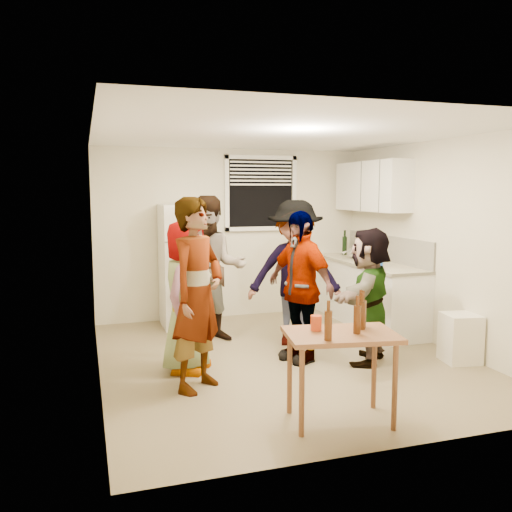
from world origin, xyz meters
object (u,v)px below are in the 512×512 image
object	(u,v)px
serving_table	(339,421)
guest_grey	(187,370)
beer_bottle_counter	(378,266)
trash_bin	(460,340)
refrigerator	(187,265)
guest_black	(299,360)
wine_bottle	(344,255)
guest_orange	(368,362)
guest_back_right	(294,344)
kettle	(354,259)
blue_cup	(380,269)
guest_back_left	(212,340)
red_cup	(316,330)
guest_stripe	(199,388)
beer_bottle_table	(362,327)

from	to	relation	value
serving_table	guest_grey	xyz separation A→B (m)	(-0.96, 1.65, 0.00)
beer_bottle_counter	trash_bin	distance (m)	1.58
refrigerator	guest_black	size ratio (longest dim) A/B	1.02
wine_bottle	guest_orange	distance (m)	2.68
trash_bin	guest_back_right	distance (m)	1.94
refrigerator	kettle	world-z (taller)	refrigerator
refrigerator	blue_cup	size ratio (longest dim) A/B	15.94
guest_grey	guest_back_left	distance (m)	1.16
red_cup	guest_stripe	world-z (taller)	red_cup
refrigerator	guest_back_left	size ratio (longest dim) A/B	0.93
serving_table	guest_orange	distance (m)	1.66
trash_bin	wine_bottle	bearing A→B (deg)	91.60
blue_cup	guest_back_left	bearing A→B (deg)	166.03
trash_bin	serving_table	distance (m)	2.23
refrigerator	guest_stripe	world-z (taller)	refrigerator
guest_back_left	guest_back_right	bearing A→B (deg)	-13.46
guest_back_left	guest_grey	bearing A→B (deg)	-103.41
refrigerator	guest_orange	xyz separation A→B (m)	(1.61, -2.25, -0.85)
wine_bottle	serving_table	world-z (taller)	wine_bottle
refrigerator	trash_bin	bearing A→B (deg)	-44.85
kettle	beer_bottle_counter	bearing A→B (deg)	-72.60
blue_cup	guest_orange	bearing A→B (deg)	-126.21
beer_bottle_table	guest_stripe	distance (m)	1.73
serving_table	guest_back_left	xyz separation A→B (m)	(-0.45, 2.69, 0.00)
refrigerator	beer_bottle_table	world-z (taller)	refrigerator
serving_table	trash_bin	bearing A→B (deg)	27.06
guest_stripe	guest_grey	bearing A→B (deg)	47.34
guest_back_right	guest_orange	world-z (taller)	guest_back_right
red_cup	guest_orange	size ratio (longest dim) A/B	0.08
beer_bottle_counter	red_cup	world-z (taller)	beer_bottle_counter
kettle	guest_back_right	xyz separation A→B (m)	(-1.31, -0.96, -0.90)
kettle	guest_stripe	distance (m)	3.58
red_cup	wine_bottle	bearing A→B (deg)	59.95
beer_bottle_counter	trash_bin	xyz separation A→B (m)	(0.22, -1.42, -0.65)
blue_cup	guest_back_right	size ratio (longest dim) A/B	0.06
serving_table	beer_bottle_table	distance (m)	0.79
wine_bottle	red_cup	size ratio (longest dim) A/B	2.28
blue_cup	kettle	bearing A→B (deg)	80.63
blue_cup	serving_table	world-z (taller)	blue_cup
red_cup	guest_back_left	distance (m)	2.69
trash_bin	guest_black	xyz separation A→B (m)	(-1.67, 0.61, -0.25)
guest_back_right	red_cup	bearing A→B (deg)	-87.84
guest_black	guest_orange	bearing A→B (deg)	46.76
serving_table	guest_stripe	world-z (taller)	serving_table
trash_bin	guest_orange	distance (m)	1.05
trash_bin	guest_orange	world-z (taller)	trash_bin
refrigerator	guest_orange	size ratio (longest dim) A/B	1.14
red_cup	guest_stripe	size ratio (longest dim) A/B	0.07
beer_bottle_counter	guest_black	size ratio (longest dim) A/B	0.13
kettle	trash_bin	distance (m)	2.29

